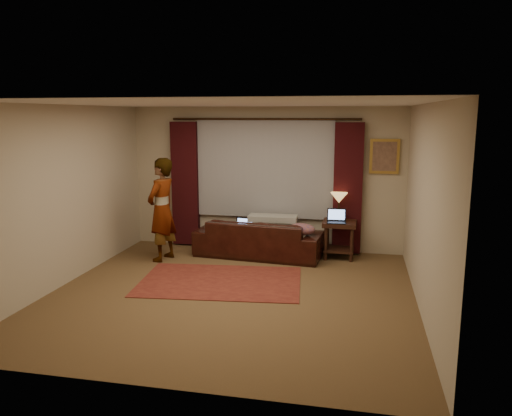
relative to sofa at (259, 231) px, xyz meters
The scene contains 20 objects.
floor 2.00m from the sofa, 89.93° to the right, with size 5.00×5.00×0.01m, color brown.
ceiling 2.90m from the sofa, 89.93° to the right, with size 5.00×5.00×0.02m, color silver.
wall_back 1.02m from the sofa, 89.76° to the left, with size 5.00×0.02×2.60m, color #BDAF95.
wall_front 4.53m from the sofa, 89.97° to the right, with size 5.00×0.02×2.60m, color #BDAF95.
wall_left 3.28m from the sofa, 142.11° to the right, with size 0.02×5.00×2.60m, color #BDAF95.
wall_right 3.28m from the sofa, 37.84° to the right, with size 0.02×5.00×2.60m, color #BDAF95.
sheer_curtain 1.17m from the sofa, 89.73° to the left, with size 2.50×0.05×1.80m, color gray.
drape_left 1.73m from the sofa, 163.41° to the left, with size 0.50×0.14×2.30m, color black.
drape_right 1.73m from the sofa, 16.55° to the left, with size 0.50×0.14×2.30m, color black.
curtain_rod 1.99m from the sofa, 89.70° to the left, with size 0.04×0.04×3.40m, color black.
picture_frame 2.53m from the sofa, 14.05° to the left, with size 0.50×0.04×0.60m, color #B58C3D.
sofa is the anchor object (origin of this frame).
throw_blanket 0.53m from the sofa, 35.73° to the left, with size 0.86×0.34×0.10m, color #9B9A94.
clothing_pile 0.79m from the sofa, 12.34° to the right, with size 0.47×0.36×0.20m, color #7D4C58.
laptop_sofa 0.31m from the sofa, 158.90° to the right, with size 0.31×0.34×0.22m, color black, non-canonical shape.
area_rug 1.57m from the sofa, 100.97° to the right, with size 2.37×1.58×0.01m, color maroon.
end_table 1.40m from the sofa, ahead, with size 0.56×0.56×0.65m, color black.
tiffany_lamp 1.46m from the sofa, 11.98° to the left, with size 0.30×0.30×0.48m, color olive, non-canonical shape.
laptop_table 1.38m from the sofa, ahead, with size 0.32×0.35×0.23m, color black, non-canonical shape.
person 1.72m from the sofa, 159.89° to the right, with size 0.51×0.51×1.75m, color #9B9A94.
Camera 1 is at (1.68, -6.41, 2.46)m, focal length 35.00 mm.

